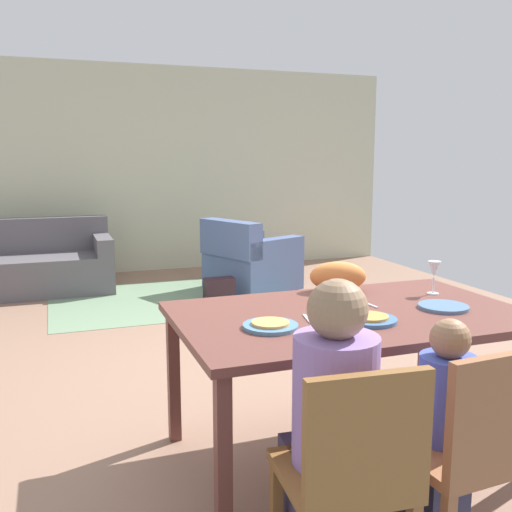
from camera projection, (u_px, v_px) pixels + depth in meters
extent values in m
cube|color=#8E6A56|center=(219.00, 343.00, 4.77)|extent=(6.81, 6.54, 0.02)
cube|color=beige|center=(148.00, 170.00, 7.62)|extent=(6.81, 0.10, 2.70)
cube|color=brown|center=(351.00, 316.00, 2.83)|extent=(1.72, 1.05, 0.04)
cube|color=brown|center=(223.00, 462.00, 2.20)|extent=(0.06, 0.06, 0.72)
cube|color=brown|center=(174.00, 376.00, 3.06)|extent=(0.06, 0.06, 0.72)
cube|color=brown|center=(425.00, 344.00, 3.59)|extent=(0.06, 0.06, 0.72)
cylinder|color=teal|center=(270.00, 326.00, 2.56)|extent=(0.25, 0.25, 0.02)
cylinder|color=#DB9F53|center=(270.00, 323.00, 2.56)|extent=(0.17, 0.17, 0.01)
cylinder|color=teal|center=(370.00, 320.00, 2.66)|extent=(0.25, 0.25, 0.02)
cylinder|color=gold|center=(370.00, 317.00, 2.66)|extent=(0.17, 0.17, 0.01)
cylinder|color=#51759A|center=(443.00, 307.00, 2.89)|extent=(0.25, 0.25, 0.02)
cylinder|color=silver|center=(433.00, 293.00, 3.20)|extent=(0.06, 0.06, 0.01)
cylinder|color=silver|center=(433.00, 285.00, 3.19)|extent=(0.01, 0.01, 0.09)
cone|color=silver|center=(434.00, 269.00, 3.18)|extent=(0.07, 0.07, 0.09)
cube|color=silver|center=(308.00, 319.00, 2.70)|extent=(0.05, 0.15, 0.01)
cube|color=silver|center=(368.00, 304.00, 2.97)|extent=(0.03, 0.17, 0.01)
cube|color=brown|center=(342.00, 475.00, 1.98)|extent=(0.45, 0.45, 0.04)
cube|color=brown|center=(368.00, 438.00, 1.76)|extent=(0.42, 0.07, 0.42)
cube|color=brown|center=(364.00, 497.00, 2.24)|extent=(0.04, 0.04, 0.41)
cube|color=brown|center=(276.00, 512.00, 2.14)|extent=(0.04, 0.04, 0.41)
cube|color=#3A334C|center=(324.00, 506.00, 2.15)|extent=(0.29, 0.36, 0.45)
cylinder|color=#9370B7|center=(335.00, 400.00, 1.99)|extent=(0.30, 0.30, 0.46)
sphere|color=#927354|center=(337.00, 309.00, 1.94)|extent=(0.21, 0.21, 0.21)
cube|color=#945D39|center=(454.00, 451.00, 2.14)|extent=(0.44, 0.44, 0.04)
cube|color=#945D39|center=(498.00, 414.00, 1.93)|extent=(0.42, 0.07, 0.42)
cube|color=#945D39|center=(454.00, 473.00, 2.41)|extent=(0.04, 0.04, 0.41)
cube|color=#945D39|center=(383.00, 492.00, 2.27)|extent=(0.04, 0.04, 0.41)
cube|color=#303454|center=(431.00, 485.00, 2.28)|extent=(0.20, 0.26, 0.45)
cylinder|color=#4253B6|center=(447.00, 398.00, 2.16)|extent=(0.22, 0.22, 0.33)
sphere|color=#99704E|center=(450.00, 339.00, 2.12)|extent=(0.15, 0.15, 0.15)
ellipsoid|color=orange|center=(338.00, 276.00, 3.26)|extent=(0.35, 0.26, 0.17)
cube|color=gray|center=(175.00, 298.00, 6.22)|extent=(2.60, 1.80, 0.01)
cube|color=#575358|center=(24.00, 275.00, 6.42)|extent=(1.92, 0.84, 0.42)
cube|color=#575358|center=(22.00, 235.00, 6.66)|extent=(1.92, 0.20, 0.40)
cube|color=#575358|center=(103.00, 244.00, 6.65)|extent=(0.18, 0.84, 0.20)
cube|color=#4E608C|center=(253.00, 271.00, 6.70)|extent=(1.11, 1.11, 0.42)
cube|color=#4E608C|center=(230.00, 239.00, 6.40)|extent=(0.52, 0.86, 0.40)
cube|color=#4E608C|center=(273.00, 248.00, 6.40)|extent=(0.84, 0.50, 0.20)
cube|color=#4E608C|center=(234.00, 241.00, 6.88)|extent=(0.84, 0.50, 0.20)
cube|color=#2F1B22|center=(219.00, 290.00, 6.06)|extent=(0.32, 0.16, 0.26)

